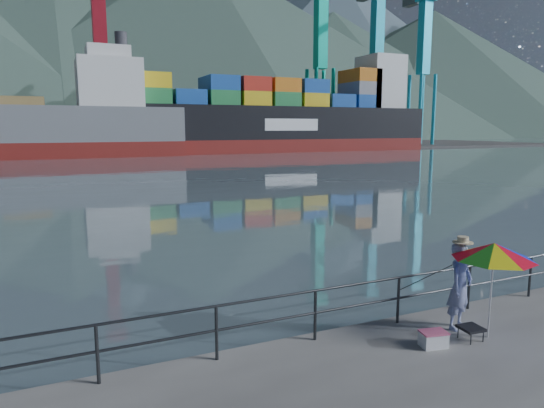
{
  "coord_description": "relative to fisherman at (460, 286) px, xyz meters",
  "views": [
    {
      "loc": [
        -3.43,
        -6.11,
        4.12
      ],
      "look_at": [
        2.01,
        6.0,
        2.0
      ],
      "focal_mm": 32.0,
      "sensor_mm": 36.0,
      "label": 1
    }
  ],
  "objects": [
    {
      "name": "harbor_water",
      "position": [
        -3.97,
        129.03,
        -0.9
      ],
      "size": [
        500.0,
        280.0,
        0.0
      ],
      "primitive_type": "cube",
      "color": "slate",
      "rests_on": "ground"
    },
    {
      "name": "far_dock",
      "position": [
        6.03,
        92.03,
        -0.9
      ],
      "size": [
        200.0,
        40.0,
        0.4
      ],
      "primitive_type": "cube",
      "color": "#514F4C",
      "rests_on": "ground"
    },
    {
      "name": "guardrail",
      "position": [
        -3.97,
        0.73,
        -0.38
      ],
      "size": [
        22.0,
        0.06,
        1.03
      ],
      "color": "#2D3033",
      "rests_on": "ground"
    },
    {
      "name": "mountains",
      "position": [
        34.85,
        206.77,
        34.65
      ],
      "size": [
        600.0,
        332.8,
        80.0
      ],
      "color": "#385147",
      "rests_on": "ground"
    },
    {
      "name": "port_cranes",
      "position": [
        27.03,
        83.03,
        15.1
      ],
      "size": [
        116.0,
        28.0,
        38.4
      ],
      "color": "red",
      "rests_on": "ground"
    },
    {
      "name": "container_stacks",
      "position": [
        28.86,
        92.86,
        2.37
      ],
      "size": [
        58.0,
        8.4,
        7.8
      ],
      "color": "#194CA5",
      "rests_on": "ground"
    },
    {
      "name": "fisherman",
      "position": [
        0.0,
        0.0,
        0.0
      ],
      "size": [
        0.76,
        0.63,
        1.79
      ],
      "primitive_type": "imported",
      "rotation": [
        0.0,
        0.0,
        0.35
      ],
      "color": "#2E3F8A",
      "rests_on": "ground"
    },
    {
      "name": "beach_umbrella",
      "position": [
        0.22,
        -0.58,
        0.85
      ],
      "size": [
        1.81,
        1.81,
        1.91
      ],
      "color": "white",
      "rests_on": "ground"
    },
    {
      "name": "folding_stool",
      "position": [
        -0.2,
        -0.53,
        -0.75
      ],
      "size": [
        0.44,
        0.44,
        0.27
      ],
      "color": "black",
      "rests_on": "ground"
    },
    {
      "name": "cooler_bag",
      "position": [
        -1.07,
        -0.46,
        -0.76
      ],
      "size": [
        0.53,
        0.41,
        0.27
      ],
      "primitive_type": "cube",
      "rotation": [
        0.0,
        0.0,
        -0.21
      ],
      "color": "silver",
      "rests_on": "ground"
    },
    {
      "name": "fishing_rod",
      "position": [
        0.02,
        0.84,
        -0.9
      ],
      "size": [
        0.51,
        1.45,
        1.08
      ],
      "primitive_type": "cylinder",
      "rotation": [
        0.96,
        0.0,
        0.33
      ],
      "color": "black",
      "rests_on": "ground"
    },
    {
      "name": "container_ship",
      "position": [
        31.52,
        72.31,
        4.97
      ],
      "size": [
        56.35,
        9.39,
        18.1
      ],
      "color": "maroon",
      "rests_on": "ground"
    }
  ]
}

